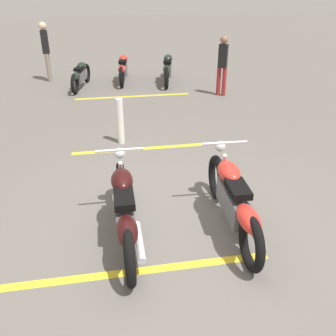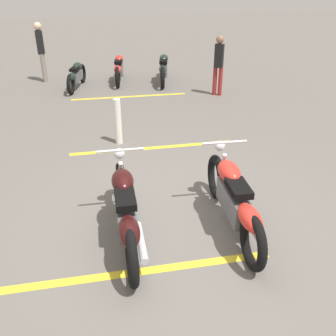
{
  "view_description": "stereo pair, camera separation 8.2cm",
  "coord_description": "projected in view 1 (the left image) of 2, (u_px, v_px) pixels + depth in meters",
  "views": [
    {
      "loc": [
        -3.99,
        1.1,
        3.03
      ],
      "look_at": [
        0.43,
        0.0,
        0.65
      ],
      "focal_mm": 39.49,
      "sensor_mm": 36.0,
      "label": 1
    },
    {
      "loc": [
        -3.97,
        1.17,
        3.03
      ],
      "look_at": [
        0.43,
        0.0,
        0.65
      ],
      "focal_mm": 39.49,
      "sensor_mm": 36.0,
      "label": 2
    }
  ],
  "objects": [
    {
      "name": "ground_plane",
      "position": [
        175.0,
        224.0,
        5.07
      ],
      "size": [
        60.0,
        60.0,
        0.0
      ],
      "primitive_type": "plane",
      "color": "#66605B"
    },
    {
      "name": "motorcycle_bright_foreground",
      "position": [
        234.0,
        200.0,
        4.76
      ],
      "size": [
        2.23,
        0.62,
        1.04
      ],
      "rotation": [
        0.0,
        0.0,
        -0.1
      ],
      "color": "black",
      "rests_on": "ground"
    },
    {
      "name": "motorcycle_dark_foreground",
      "position": [
        125.0,
        210.0,
        4.56
      ],
      "size": [
        2.23,
        0.62,
        1.04
      ],
      "rotation": [
        0.0,
        0.0,
        -0.08
      ],
      "color": "black",
      "rests_on": "ground"
    },
    {
      "name": "motorcycle_row_far_left",
      "position": [
        168.0,
        68.0,
        11.54
      ],
      "size": [
        2.13,
        0.72,
        0.82
      ],
      "rotation": [
        0.0,
        0.0,
        -0.29
      ],
      "color": "black",
      "rests_on": "ground"
    },
    {
      "name": "motorcycle_row_left",
      "position": [
        123.0,
        68.0,
        11.63
      ],
      "size": [
        2.07,
        0.56,
        0.79
      ],
      "rotation": [
        0.0,
        0.0,
        -0.21
      ],
      "color": "black",
      "rests_on": "ground"
    },
    {
      "name": "motorcycle_row_center",
      "position": [
        80.0,
        75.0,
        10.98
      ],
      "size": [
        1.87,
        0.66,
        0.72
      ],
      "rotation": [
        0.0,
        0.0,
        -0.3
      ],
      "color": "black",
      "rests_on": "ground"
    },
    {
      "name": "bystander_near_row",
      "position": [
        223.0,
        63.0,
        10.1
      ],
      "size": [
        0.28,
        0.29,
        1.62
      ],
      "rotation": [
        0.0,
        0.0,
        2.52
      ],
      "color": "maroon",
      "rests_on": "ground"
    },
    {
      "name": "bystander_secondary",
      "position": [
        46.0,
        49.0,
        11.5
      ],
      "size": [
        0.3,
        0.23,
        1.79
      ],
      "rotation": [
        0.0,
        0.0,
        4.68
      ],
      "color": "gray",
      "rests_on": "ground"
    },
    {
      "name": "bollard_post",
      "position": [
        120.0,
        121.0,
        7.32
      ],
      "size": [
        0.14,
        0.14,
        0.92
      ],
      "primitive_type": "cylinder",
      "color": "white",
      "rests_on": "ground"
    },
    {
      "name": "parking_stripe_near",
      "position": [
        136.0,
        271.0,
        4.25
      ],
      "size": [
        0.33,
        3.2,
        0.01
      ],
      "primitive_type": "cube",
      "rotation": [
        0.0,
        0.0,
        1.5
      ],
      "color": "yellow",
      "rests_on": "ground"
    },
    {
      "name": "parking_stripe_mid",
      "position": [
        154.0,
        148.0,
        7.3
      ],
      "size": [
        0.33,
        3.2,
        0.01
      ],
      "primitive_type": "cube",
      "rotation": [
        0.0,
        0.0,
        1.5
      ],
      "color": "yellow",
      "rests_on": "ground"
    },
    {
      "name": "parking_stripe_far",
      "position": [
        133.0,
        96.0,
        10.4
      ],
      "size": [
        0.33,
        3.2,
        0.01
      ],
      "primitive_type": "cube",
      "rotation": [
        0.0,
        0.0,
        1.5
      ],
      "color": "yellow",
      "rests_on": "ground"
    }
  ]
}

